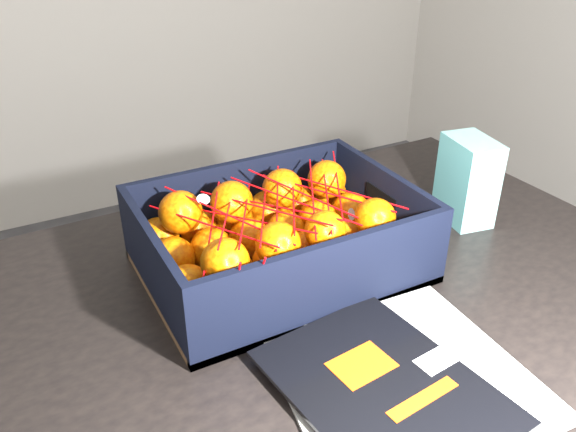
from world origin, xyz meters
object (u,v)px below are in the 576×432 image
table (302,350)px  produce_crate (279,247)px  magazine_stack (398,384)px  retail_carton (467,180)px

table → produce_crate: produce_crate is taller
magazine_stack → retail_carton: retail_carton is taller
magazine_stack → retail_carton: 0.47m
magazine_stack → produce_crate: size_ratio=0.77×
magazine_stack → retail_carton: (0.36, 0.28, 0.07)m
table → magazine_stack: size_ratio=3.84×
produce_crate → magazine_stack: bearing=-88.7°
table → retail_carton: 0.42m
retail_carton → magazine_stack: bearing=-131.8°
table → magazine_stack: magazine_stack is taller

